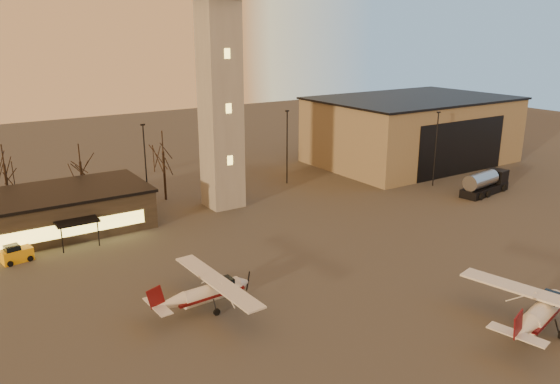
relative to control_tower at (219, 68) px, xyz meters
name	(u,v)px	position (x,y,z in m)	size (l,w,h in m)	color
ground	(403,305)	(0.00, -30.00, -16.33)	(220.00, 220.00, 0.00)	#3C3937
control_tower	(219,68)	(0.00, 0.00, 0.00)	(6.80, 6.80, 32.60)	gray
hangar	(412,130)	(36.00, 3.98, -11.17)	(30.60, 20.60, 10.30)	#7E6F52
terminal	(23,217)	(-21.99, 1.98, -14.17)	(25.40, 12.20, 4.30)	black
light_poles	(222,160)	(0.50, 1.00, -10.92)	(58.50, 12.25, 10.14)	black
tree_row	(84,157)	(-13.70, 9.16, -10.39)	(37.20, 9.20, 8.80)	black
cessna_front	(543,314)	(5.80, -37.89, -15.15)	(9.97, 12.48, 3.44)	silver
cessna_rear	(213,294)	(-12.44, -22.19, -15.26)	(8.93, 11.29, 3.11)	silver
fuel_truck	(485,185)	(30.67, -14.25, -15.12)	(8.43, 3.60, 3.04)	black
service_cart	(16,255)	(-23.74, -4.54, -15.69)	(2.81, 2.02, 1.66)	#EBA20D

